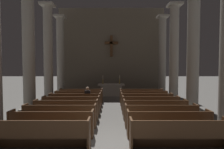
{
  "coord_description": "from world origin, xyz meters",
  "views": [
    {
      "loc": [
        0.06,
        -5.49,
        2.5
      ],
      "look_at": [
        0.0,
        8.84,
        1.85
      ],
      "focal_mm": 30.03,
      "sensor_mm": 36.0,
      "label": 1
    }
  ],
  "objects_px": {
    "candlestick_left": "(104,81)",
    "pew_left_row_6": "(76,101)",
    "pew_left_row_8": "(82,95)",
    "pew_right_row_5": "(151,105)",
    "candlestick_right": "(120,81)",
    "column_right_third": "(175,54)",
    "altar": "(112,90)",
    "column_left_second": "(30,50)",
    "pew_left_row_1": "(41,134)",
    "column_right_second": "(194,50)",
    "column_left_fourth": "(61,56)",
    "pew_right_row_8": "(142,96)",
    "pew_left_row_4": "(67,110)",
    "pew_left_row_5": "(72,105)",
    "pew_left_row_7": "(79,98)",
    "pew_right_row_7": "(144,98)",
    "pew_right_row_1": "(180,135)",
    "pew_right_row_6": "(147,101)",
    "pew_right_row_4": "(156,110)",
    "pew_left_row_2": "(53,123)",
    "pew_left_row_3": "(61,116)",
    "column_right_fourth": "(163,56)",
    "pew_right_row_3": "(162,116)",
    "column_left_third": "(49,54)",
    "lone_worshipper": "(88,97)"
  },
  "relations": [
    {
      "from": "candlestick_left",
      "to": "pew_left_row_6",
      "type": "bearing_deg",
      "value": -105.43
    },
    {
      "from": "pew_left_row_8",
      "to": "candlestick_left",
      "type": "height_order",
      "value": "candlestick_left"
    },
    {
      "from": "pew_right_row_5",
      "to": "candlestick_right",
      "type": "relative_size",
      "value": 4.02
    },
    {
      "from": "column_right_third",
      "to": "altar",
      "type": "height_order",
      "value": "column_right_third"
    },
    {
      "from": "altar",
      "to": "candlestick_right",
      "type": "height_order",
      "value": "candlestick_right"
    },
    {
      "from": "column_left_second",
      "to": "pew_left_row_1",
      "type": "bearing_deg",
      "value": -63.08
    },
    {
      "from": "column_right_second",
      "to": "column_left_fourth",
      "type": "xyz_separation_m",
      "value": [
        -8.89,
        6.22,
        0.0
      ]
    },
    {
      "from": "pew_right_row_8",
      "to": "pew_left_row_8",
      "type": "bearing_deg",
      "value": 180.0
    },
    {
      "from": "pew_left_row_4",
      "to": "pew_left_row_5",
      "type": "height_order",
      "value": "same"
    },
    {
      "from": "column_right_third",
      "to": "pew_left_row_1",
      "type": "bearing_deg",
      "value": -129.75
    },
    {
      "from": "pew_left_row_8",
      "to": "pew_right_row_8",
      "type": "height_order",
      "value": "same"
    },
    {
      "from": "column_right_third",
      "to": "pew_left_row_7",
      "type": "bearing_deg",
      "value": -166.59
    },
    {
      "from": "pew_left_row_6",
      "to": "column_right_second",
      "type": "distance_m",
      "value": 7.13
    },
    {
      "from": "pew_left_row_5",
      "to": "pew_right_row_7",
      "type": "height_order",
      "value": "same"
    },
    {
      "from": "pew_right_row_1",
      "to": "pew_left_row_6",
      "type": "bearing_deg",
      "value": 128.21
    },
    {
      "from": "pew_right_row_6",
      "to": "pew_right_row_5",
      "type": "bearing_deg",
      "value": -90.0
    },
    {
      "from": "pew_right_row_4",
      "to": "pew_left_row_2",
      "type": "bearing_deg",
      "value": -153.06
    },
    {
      "from": "pew_left_row_7",
      "to": "column_right_second",
      "type": "xyz_separation_m",
      "value": [
        6.5,
        -1.56,
        2.87
      ]
    },
    {
      "from": "pew_left_row_1",
      "to": "column_right_third",
      "type": "xyz_separation_m",
      "value": [
        6.5,
        7.82,
        2.87
      ]
    },
    {
      "from": "pew_right_row_1",
      "to": "altar",
      "type": "relative_size",
      "value": 1.33
    },
    {
      "from": "pew_left_row_3",
      "to": "column_right_fourth",
      "type": "relative_size",
      "value": 0.43
    },
    {
      "from": "pew_right_row_8",
      "to": "candlestick_left",
      "type": "height_order",
      "value": "candlestick_left"
    },
    {
      "from": "pew_left_row_1",
      "to": "column_right_second",
      "type": "height_order",
      "value": "column_right_second"
    },
    {
      "from": "pew_left_row_3",
      "to": "pew_right_row_6",
      "type": "xyz_separation_m",
      "value": [
        4.11,
        3.13,
        0.0
      ]
    },
    {
      "from": "altar",
      "to": "pew_right_row_3",
      "type": "bearing_deg",
      "value": -75.67
    },
    {
      "from": "column_left_second",
      "to": "pew_left_row_2",
      "type": "bearing_deg",
      "value": -56.87
    },
    {
      "from": "pew_left_row_6",
      "to": "pew_right_row_4",
      "type": "bearing_deg",
      "value": -26.94
    },
    {
      "from": "pew_left_row_8",
      "to": "pew_left_row_5",
      "type": "bearing_deg",
      "value": -90.0
    },
    {
      "from": "pew_left_row_5",
      "to": "column_left_third",
      "type": "xyz_separation_m",
      "value": [
        -2.39,
        3.64,
        2.87
      ]
    },
    {
      "from": "pew_right_row_1",
      "to": "column_right_fourth",
      "type": "height_order",
      "value": "column_right_fourth"
    },
    {
      "from": "pew_right_row_1",
      "to": "column_left_fourth",
      "type": "xyz_separation_m",
      "value": [
        -6.5,
        10.93,
        2.87
      ]
    },
    {
      "from": "pew_left_row_1",
      "to": "pew_left_row_7",
      "type": "distance_m",
      "value": 6.27
    },
    {
      "from": "pew_right_row_5",
      "to": "lone_worshipper",
      "type": "xyz_separation_m",
      "value": [
        -3.4,
        1.08,
        0.22
      ]
    },
    {
      "from": "pew_left_row_5",
      "to": "candlestick_left",
      "type": "xyz_separation_m",
      "value": [
        1.36,
        5.96,
        0.77
      ]
    },
    {
      "from": "pew_right_row_5",
      "to": "pew_left_row_1",
      "type": "bearing_deg",
      "value": -134.54
    },
    {
      "from": "pew_left_row_3",
      "to": "pew_left_row_8",
      "type": "relative_size",
      "value": 1.0
    },
    {
      "from": "column_right_third",
      "to": "pew_left_row_6",
      "type": "bearing_deg",
      "value": -158.24
    },
    {
      "from": "column_left_second",
      "to": "candlestick_right",
      "type": "distance_m",
      "value": 7.77
    },
    {
      "from": "pew_right_row_6",
      "to": "pew_right_row_7",
      "type": "xyz_separation_m",
      "value": [
        0.0,
        1.04,
        0.0
      ]
    },
    {
      "from": "pew_left_row_2",
      "to": "candlestick_right",
      "type": "bearing_deg",
      "value": 73.13
    },
    {
      "from": "column_left_second",
      "to": "column_right_third",
      "type": "bearing_deg",
      "value": 19.29
    },
    {
      "from": "pew_left_row_6",
      "to": "pew_right_row_7",
      "type": "distance_m",
      "value": 4.24
    },
    {
      "from": "pew_right_row_1",
      "to": "pew_right_row_3",
      "type": "relative_size",
      "value": 1.0
    },
    {
      "from": "column_right_fourth",
      "to": "lone_worshipper",
      "type": "height_order",
      "value": "column_right_fourth"
    },
    {
      "from": "pew_right_row_4",
      "to": "pew_right_row_8",
      "type": "relative_size",
      "value": 1.0
    },
    {
      "from": "pew_right_row_4",
      "to": "lone_worshipper",
      "type": "relative_size",
      "value": 2.21
    },
    {
      "from": "pew_left_row_4",
      "to": "pew_right_row_6",
      "type": "bearing_deg",
      "value": 26.94
    },
    {
      "from": "pew_left_row_6",
      "to": "altar",
      "type": "relative_size",
      "value": 1.33
    },
    {
      "from": "pew_left_row_3",
      "to": "pew_left_row_8",
      "type": "height_order",
      "value": "same"
    },
    {
      "from": "pew_left_row_4",
      "to": "pew_right_row_5",
      "type": "height_order",
      "value": "same"
    }
  ]
}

